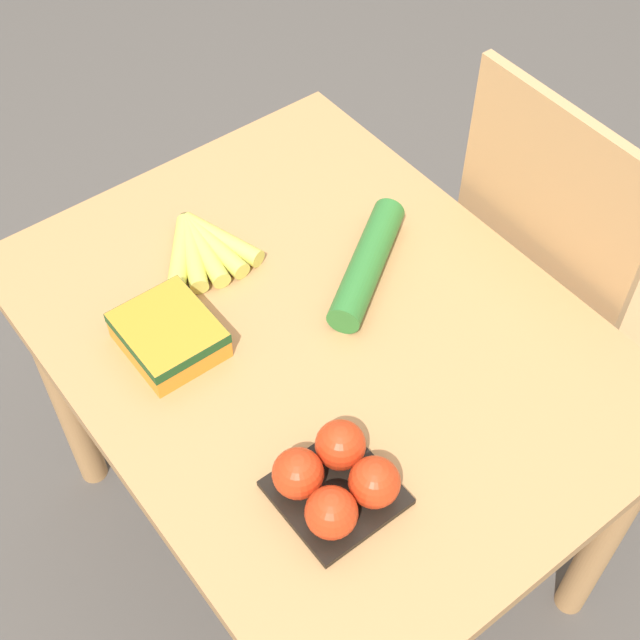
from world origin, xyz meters
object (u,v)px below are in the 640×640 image
chair (562,289)px  carrot_bag (168,333)px  tomato_pack (336,480)px  banana_bunch (202,248)px  cucumber_near (367,263)px

chair → carrot_bag: 0.81m
tomato_pack → carrot_bag: (-0.37, -0.04, -0.01)m
chair → banana_bunch: chair is taller
carrot_bag → tomato_pack: bearing=6.9°
tomato_pack → cucumber_near: tomato_pack is taller
banana_bunch → cucumber_near: (0.21, 0.19, 0.01)m
tomato_pack → carrot_bag: size_ratio=1.02×
banana_bunch → cucumber_near: bearing=42.8°
banana_bunch → tomato_pack: 0.51m
tomato_pack → cucumber_near: 0.42m
chair → tomato_pack: (0.17, -0.70, 0.24)m
chair → carrot_bag: bearing=76.4°
tomato_pack → cucumber_near: bearing=134.5°
chair → carrot_bag: (-0.20, -0.75, 0.24)m
banana_bunch → carrot_bag: 0.20m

